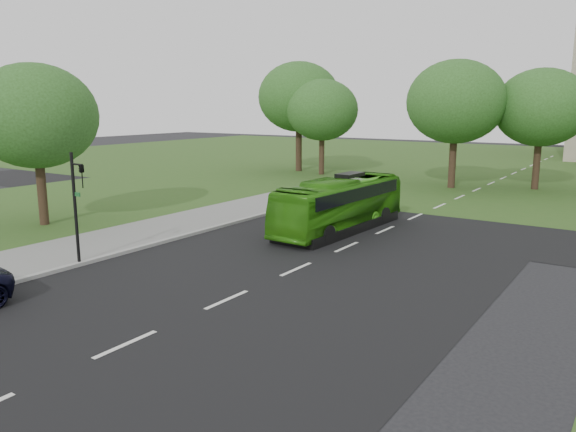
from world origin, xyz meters
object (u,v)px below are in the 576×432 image
(tree_park_a, at_px, (322,110))
(traffic_light, at_px, (77,200))
(tree_park_b, at_px, (456,102))
(tree_park_c, at_px, (541,108))
(bus, at_px, (340,205))
(tree_side_near, at_px, (35,116))
(tree_park_f, at_px, (299,97))

(tree_park_a, bearing_deg, traffic_light, -76.99)
(tree_park_b, distance_m, tree_park_c, 5.92)
(bus, relative_size, traffic_light, 2.12)
(tree_side_near, bearing_deg, tree_park_c, 55.70)
(tree_park_b, bearing_deg, tree_park_c, 26.44)
(bus, bearing_deg, tree_park_a, 125.02)
(tree_park_b, bearing_deg, tree_park_a, 171.98)
(tree_park_b, xyz_separation_m, tree_park_f, (-15.21, 2.88, 0.49))
(tree_park_c, height_order, traffic_light, tree_park_c)
(tree_park_c, height_order, tree_side_near, tree_park_c)
(tree_side_near, bearing_deg, bus, 28.71)
(tree_park_f, bearing_deg, tree_side_near, -85.73)
(tree_park_b, xyz_separation_m, tree_side_near, (-13.17, -24.42, -0.76))
(tree_park_b, xyz_separation_m, traffic_light, (-5.19, -28.11, -3.70))
(tree_park_b, distance_m, tree_park_f, 15.48)
(bus, distance_m, traffic_light, 12.14)
(tree_side_near, height_order, traffic_light, tree_side_near)
(tree_park_a, distance_m, tree_park_b, 12.21)
(tree_park_f, bearing_deg, tree_park_a, -20.55)
(tree_park_a, relative_size, tree_park_b, 0.89)
(tree_park_f, relative_size, tree_side_near, 1.23)
(tree_park_b, distance_m, traffic_light, 28.82)
(tree_park_a, bearing_deg, tree_park_c, 3.06)
(traffic_light, bearing_deg, tree_park_a, 112.37)
(tree_park_f, distance_m, tree_side_near, 27.40)
(tree_park_c, height_order, bus, tree_park_c)
(tree_park_a, bearing_deg, tree_park_b, -8.02)
(tree_park_b, xyz_separation_m, bus, (0.01, -17.20, -4.95))
(traffic_light, bearing_deg, tree_side_near, 164.57)
(bus, bearing_deg, tree_park_b, 92.46)
(traffic_light, bearing_deg, tree_park_f, 117.28)
(tree_park_b, distance_m, bus, 17.90)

